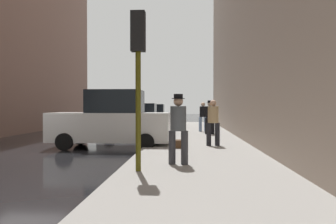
{
  "coord_description": "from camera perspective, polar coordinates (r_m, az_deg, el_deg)",
  "views": [
    {
      "loc": [
        5.62,
        -10.83,
        1.61
      ],
      "look_at": [
        4.6,
        5.94,
        1.33
      ],
      "focal_mm": 35.0,
      "sensor_mm": 36.0,
      "label": 1
    }
  ],
  "objects": [
    {
      "name": "pedestrian_with_beanie",
      "position": [
        8.27,
        1.81,
        -2.33
      ],
      "size": [
        0.52,
        0.45,
        1.78
      ],
      "color": "#333338",
      "rests_on": "sidewalk"
    },
    {
      "name": "parked_silver_sedan",
      "position": [
        19.15,
        -5.46,
        -1.32
      ],
      "size": [
        4.22,
        2.1,
        1.79
      ],
      "color": "#B7BABF",
      "rests_on": "ground_plane"
    },
    {
      "name": "duffel_bag",
      "position": [
        11.62,
        2.01,
        -5.57
      ],
      "size": [
        0.32,
        0.44,
        0.28
      ],
      "color": "#472D19",
      "rests_on": "sidewalk"
    },
    {
      "name": "parked_gray_coupe",
      "position": [
        25.64,
        -3.19,
        -0.74
      ],
      "size": [
        4.23,
        2.12,
        1.79
      ],
      "color": "slate",
      "rests_on": "ground_plane"
    },
    {
      "name": "fire_hydrant",
      "position": [
        14.8,
        -1.07,
        -3.35
      ],
      "size": [
        0.42,
        0.22,
        0.7
      ],
      "color": "red",
      "rests_on": "sidewalk"
    },
    {
      "name": "pedestrian_with_fedora",
      "position": [
        17.37,
        7.29,
        -0.61
      ],
      "size": [
        0.5,
        0.4,
        1.78
      ],
      "color": "black",
      "rests_on": "sidewalk"
    },
    {
      "name": "pedestrian_in_jeans",
      "position": [
        19.28,
        6.12,
        -0.55
      ],
      "size": [
        0.52,
        0.44,
        1.71
      ],
      "color": "#728CB2",
      "rests_on": "sidewalk"
    },
    {
      "name": "traffic_light",
      "position": [
        7.51,
        -5.22,
        9.75
      ],
      "size": [
        0.32,
        0.32,
        3.6
      ],
      "color": "#514C0F",
      "rests_on": "sidewalk"
    },
    {
      "name": "pedestrian_in_tan_coat",
      "position": [
        12.32,
        7.86,
        -1.4
      ],
      "size": [
        0.51,
        0.42,
        1.71
      ],
      "color": "black",
      "rests_on": "sidewalk"
    },
    {
      "name": "ground_plane",
      "position": [
        12.31,
        -23.89,
        -6.64
      ],
      "size": [
        120.0,
        120.0,
        0.0
      ],
      "primitive_type": "plane",
      "color": "black"
    },
    {
      "name": "parked_white_van",
      "position": [
        12.98,
        -9.77,
        -1.61
      ],
      "size": [
        4.6,
        2.06,
        2.25
      ],
      "color": "silver",
      "rests_on": "ground_plane"
    },
    {
      "name": "sidewalk",
      "position": [
        10.95,
        5.48,
        -7.11
      ],
      "size": [
        4.0,
        40.0,
        0.15
      ],
      "primitive_type": "cube",
      "color": "gray",
      "rests_on": "ground_plane"
    }
  ]
}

